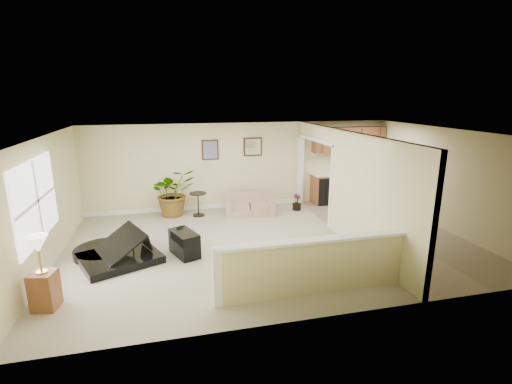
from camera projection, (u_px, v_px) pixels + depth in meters
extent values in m
plane|color=tan|center=(270.00, 243.00, 8.46)|extent=(9.00, 9.00, 0.00)
cube|color=beige|center=(243.00, 165.00, 10.96)|extent=(9.00, 0.04, 2.50)
cube|color=beige|center=(326.00, 241.00, 5.32)|extent=(9.00, 0.04, 2.50)
cube|color=beige|center=(45.00, 204.00, 7.12)|extent=(0.04, 6.00, 2.50)
cube|color=beige|center=(445.00, 179.00, 9.16)|extent=(0.04, 6.00, 2.50)
cube|color=silver|center=(271.00, 133.00, 7.82)|extent=(9.00, 6.00, 0.04)
cube|color=#9D876A|center=(392.00, 231.00, 9.17)|extent=(2.70, 6.00, 0.01)
cube|color=beige|center=(373.00, 199.00, 7.42)|extent=(0.12, 3.60, 2.50)
cube|color=beige|center=(317.00, 132.00, 9.95)|extent=(0.12, 2.35, 0.40)
cube|color=beige|center=(315.00, 267.00, 6.21)|extent=(3.30, 0.12, 0.95)
cube|color=white|center=(316.00, 240.00, 6.08)|extent=(3.40, 0.22, 0.05)
cube|color=white|center=(217.00, 277.00, 5.83)|extent=(0.14, 0.14, 1.00)
cube|color=white|center=(36.00, 201.00, 6.60)|extent=(0.05, 2.15, 1.45)
cube|color=#352213|center=(210.00, 150.00, 10.59)|extent=(0.48, 0.03, 0.58)
cube|color=#895777|center=(210.00, 150.00, 10.57)|extent=(0.40, 0.01, 0.50)
cube|color=#352213|center=(253.00, 147.00, 10.86)|extent=(0.55, 0.03, 0.55)
cube|color=white|center=(253.00, 147.00, 10.84)|extent=(0.46, 0.01, 0.46)
cube|color=brown|center=(348.00, 188.00, 11.63)|extent=(2.30, 0.60, 0.90)
cube|color=silver|center=(349.00, 173.00, 11.51)|extent=(2.36, 0.65, 0.04)
cube|color=black|center=(324.00, 190.00, 11.45)|extent=(0.60, 0.60, 0.84)
cube|color=brown|center=(349.00, 139.00, 11.36)|extent=(2.30, 0.35, 0.75)
cube|color=black|center=(117.00, 226.00, 7.32)|extent=(1.82, 1.72, 0.30)
cylinder|color=black|center=(112.00, 218.00, 7.81)|extent=(1.24, 1.24, 0.30)
cube|color=silver|center=(161.00, 224.00, 7.53)|extent=(0.60, 1.00, 0.02)
cube|color=black|center=(111.00, 212.00, 7.33)|extent=(1.50, 1.50, 0.67)
cube|color=black|center=(184.00, 243.00, 7.76)|extent=(0.65, 0.86, 0.52)
cube|color=#A18266|center=(250.00, 207.00, 10.48)|extent=(1.47, 0.98, 0.38)
cube|color=#A18266|center=(247.00, 191.00, 10.66)|extent=(1.38, 0.39, 0.40)
cube|color=#A18266|center=(229.00, 200.00, 10.27)|extent=(0.28, 0.79, 0.15)
cube|color=#A18266|center=(270.00, 197.00, 10.55)|extent=(0.28, 0.79, 0.15)
cylinder|color=black|center=(199.00, 215.00, 10.36)|extent=(0.33, 0.33, 0.03)
cylinder|color=black|center=(198.00, 204.00, 10.28)|extent=(0.03, 0.03, 0.64)
cylinder|color=black|center=(198.00, 193.00, 10.20)|extent=(0.46, 0.46, 0.03)
cylinder|color=black|center=(174.00, 210.00, 10.39)|extent=(0.38, 0.38, 0.26)
imported|color=#174F1C|center=(173.00, 192.00, 10.26)|extent=(1.44, 1.34, 1.32)
cylinder|color=black|center=(297.00, 207.00, 10.86)|extent=(0.25, 0.25, 0.17)
imported|color=#174F1C|center=(297.00, 202.00, 10.82)|extent=(0.35, 0.35, 0.48)
cube|color=brown|center=(45.00, 290.00, 5.81)|extent=(0.42, 0.42, 0.62)
cylinder|color=gold|center=(42.00, 272.00, 5.73)|extent=(0.16, 0.16, 0.02)
cylinder|color=gold|center=(40.00, 260.00, 5.67)|extent=(0.03, 0.03, 0.41)
cone|color=#FEF7D0|center=(37.00, 244.00, 5.61)|extent=(0.33, 0.33, 0.27)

